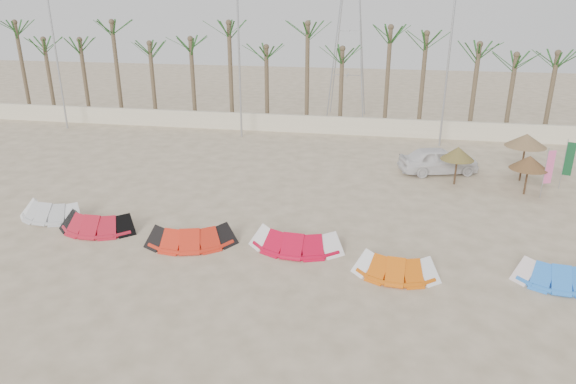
% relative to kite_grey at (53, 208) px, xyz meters
% --- Properties ---
extents(ground, '(120.00, 120.00, 0.00)m').
position_rel_kite_grey_xyz_m(ground, '(10.72, -4.24, -0.42)').
color(ground, beige).
rests_on(ground, ground).
extents(boundary_wall, '(60.00, 0.30, 1.30)m').
position_rel_kite_grey_xyz_m(boundary_wall, '(10.72, 17.76, 0.23)').
color(boundary_wall, beige).
rests_on(boundary_wall, ground).
extents(palm_line, '(52.00, 4.00, 7.70)m').
position_rel_kite_grey_xyz_m(palm_line, '(11.38, 19.26, 6.03)').
color(palm_line, brown).
rests_on(palm_line, ground).
extents(lamp_a, '(1.25, 0.14, 11.00)m').
position_rel_kite_grey_xyz_m(lamp_a, '(-9.25, 15.76, 5.35)').
color(lamp_a, '#A5A8AD').
rests_on(lamp_a, ground).
extents(lamp_b, '(1.25, 0.14, 11.00)m').
position_rel_kite_grey_xyz_m(lamp_b, '(4.75, 15.76, 5.35)').
color(lamp_b, '#A5A8AD').
rests_on(lamp_b, ground).
extents(lamp_c, '(1.25, 0.14, 11.00)m').
position_rel_kite_grey_xyz_m(lamp_c, '(18.75, 15.76, 5.35)').
color(lamp_c, '#A5A8AD').
rests_on(lamp_c, ground).
extents(pylon, '(3.00, 3.00, 14.00)m').
position_rel_kite_grey_xyz_m(pylon, '(11.72, 23.76, -0.42)').
color(pylon, '#A5A8AD').
rests_on(pylon, ground).
extents(kite_grey, '(3.13, 1.69, 0.90)m').
position_rel_kite_grey_xyz_m(kite_grey, '(0.00, 0.00, 0.00)').
color(kite_grey, '#B4B5B6').
rests_on(kite_grey, ground).
extents(kite_red_left, '(3.36, 1.55, 0.90)m').
position_rel_kite_grey_xyz_m(kite_red_left, '(2.79, -0.81, 0.00)').
color(kite_red_left, red).
rests_on(kite_red_left, ground).
extents(kite_red_mid, '(3.83, 2.33, 0.90)m').
position_rel_kite_grey_xyz_m(kite_red_mid, '(7.30, -1.32, 0.00)').
color(kite_red_mid, red).
rests_on(kite_red_mid, ground).
extents(kite_red_right, '(3.73, 1.73, 0.90)m').
position_rel_kite_grey_xyz_m(kite_red_right, '(11.58, -0.94, 0.00)').
color(kite_red_right, red).
rests_on(kite_red_right, ground).
extents(kite_orange, '(3.10, 1.72, 0.90)m').
position_rel_kite_grey_xyz_m(kite_orange, '(15.51, -2.45, -0.00)').
color(kite_orange, '#DC5D0C').
rests_on(kite_orange, ground).
extents(kite_blue, '(3.03, 1.76, 0.90)m').
position_rel_kite_grey_xyz_m(kite_blue, '(21.15, -2.01, -0.00)').
color(kite_blue, blue).
rests_on(kite_blue, ground).
extents(parasol_left, '(1.78, 1.78, 2.10)m').
position_rel_kite_grey_xyz_m(parasol_left, '(18.80, 7.94, 1.33)').
color(parasol_left, '#4C331E').
rests_on(parasol_left, ground).
extents(parasol_mid, '(1.90, 1.90, 2.07)m').
position_rel_kite_grey_xyz_m(parasol_mid, '(22.18, 7.02, 1.30)').
color(parasol_mid, '#4C331E').
rests_on(parasol_mid, ground).
extents(parasol_right, '(2.18, 2.18, 2.67)m').
position_rel_kite_grey_xyz_m(parasol_right, '(22.45, 9.19, 1.90)').
color(parasol_right, '#4C331E').
rests_on(parasol_right, ground).
extents(flag_pink, '(0.44, 0.14, 2.64)m').
position_rel_kite_grey_xyz_m(flag_pink, '(23.02, 6.60, 1.15)').
color(flag_pink, '#A5A8AD').
rests_on(flag_pink, ground).
extents(flag_green, '(0.44, 0.18, 2.73)m').
position_rel_kite_grey_xyz_m(flag_green, '(24.36, 8.18, 1.20)').
color(flag_green, '#A5A8AD').
rests_on(flag_green, ground).
extents(car, '(4.82, 3.04, 1.53)m').
position_rel_kite_grey_xyz_m(car, '(18.07, 9.74, 0.35)').
color(car, white).
rests_on(car, ground).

